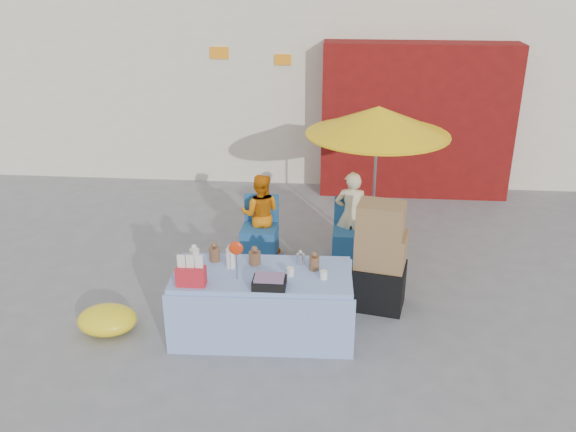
# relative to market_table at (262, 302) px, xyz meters

# --- Properties ---
(ground) EXTENTS (80.00, 80.00, 0.00)m
(ground) POSITION_rel_market_table_xyz_m (-0.12, 0.39, -0.39)
(ground) COLOR slate
(ground) RESTS_ON ground
(market_table) EXTENTS (1.99, 0.98, 1.19)m
(market_table) POSITION_rel_market_table_xyz_m (0.00, 0.00, 0.00)
(market_table) COLOR #9AB9F7
(market_table) RESTS_ON ground
(chair_left) EXTENTS (0.49, 0.48, 0.85)m
(chair_left) POSITION_rel_market_table_xyz_m (-0.27, 1.87, -0.13)
(chair_left) COLOR #1F548F
(chair_left) RESTS_ON ground
(chair_right) EXTENTS (0.49, 0.48, 0.85)m
(chair_right) POSITION_rel_market_table_xyz_m (0.98, 1.87, -0.13)
(chair_right) COLOR #1F548F
(chair_right) RESTS_ON ground
(vendor_orange) EXTENTS (0.58, 0.46, 1.16)m
(vendor_orange) POSITION_rel_market_table_xyz_m (-0.27, 2.00, 0.19)
(vendor_orange) COLOR orange
(vendor_orange) RESTS_ON ground
(vendor_beige) EXTENTS (0.46, 0.31, 1.23)m
(vendor_beige) POSITION_rel_market_table_xyz_m (0.98, 2.00, 0.23)
(vendor_beige) COLOR beige
(vendor_beige) RESTS_ON ground
(umbrella) EXTENTS (1.90, 1.90, 2.09)m
(umbrella) POSITION_rel_market_table_xyz_m (1.28, 2.15, 1.50)
(umbrella) COLOR gray
(umbrella) RESTS_ON ground
(box_stack) EXTENTS (0.68, 0.60, 1.33)m
(box_stack) POSITION_rel_market_table_xyz_m (1.30, 0.68, 0.22)
(box_stack) COLOR black
(box_stack) RESTS_ON ground
(tarp_bundle) EXTENTS (0.67, 0.54, 0.30)m
(tarp_bundle) POSITION_rel_market_table_xyz_m (-1.72, -0.13, -0.24)
(tarp_bundle) COLOR yellow
(tarp_bundle) RESTS_ON ground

